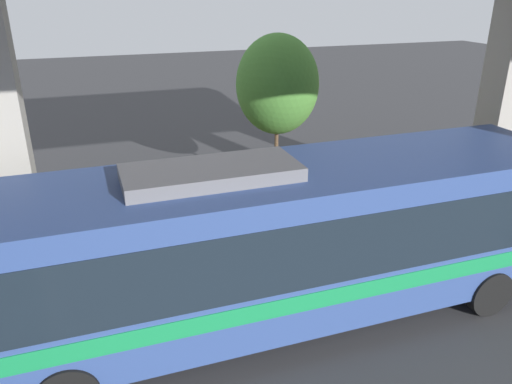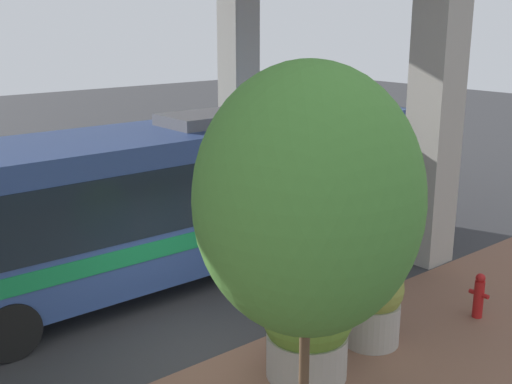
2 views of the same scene
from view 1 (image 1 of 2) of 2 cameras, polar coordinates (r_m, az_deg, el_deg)
ground_plane at (r=13.79m, az=3.09°, el=-4.97°), size 80.00×80.00×0.00m
sidewalk_strip at (r=16.32m, az=-0.89°, el=-0.32°), size 6.00×40.00×0.02m
bus at (r=9.60m, az=2.23°, el=-5.22°), size 2.79×12.20×3.50m
fire_hydrant at (r=14.49m, az=-16.98°, el=-2.56°), size 0.39×0.19×0.90m
planter_front at (r=13.98m, az=-7.61°, el=-1.11°), size 1.06×1.06×1.57m
planter_middle at (r=14.35m, az=-1.44°, el=0.16°), size 1.44×1.44×1.83m
street_tree_near at (r=15.60m, az=2.46°, el=12.15°), size 2.54×2.54×5.07m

